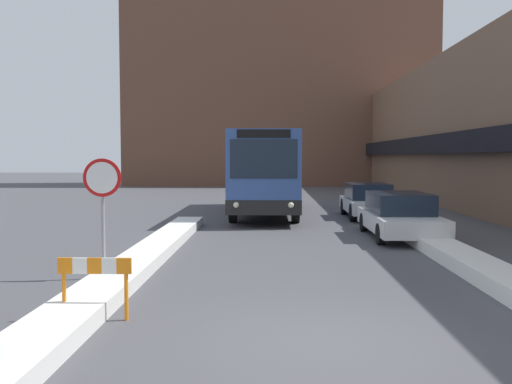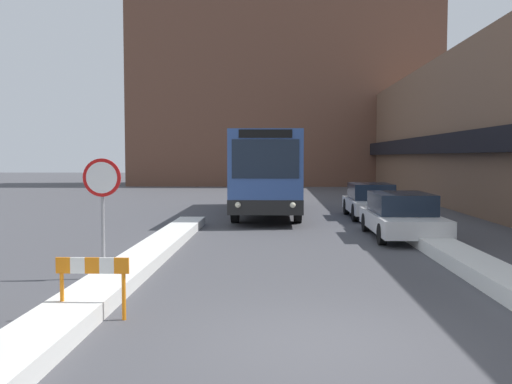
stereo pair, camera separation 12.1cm
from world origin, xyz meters
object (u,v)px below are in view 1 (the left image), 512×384
Objects in this scene: city_bus at (265,171)px; parked_car_front at (400,215)px; stop_sign at (102,192)px; parked_car_back at (368,200)px; construction_barricade at (95,276)px.

city_bus reaches higher than parked_car_front.
stop_sign is at bearing -140.00° from parked_car_front.
stop_sign is at bearing -121.81° from parked_car_back.
city_bus is 9.52× the size of construction_barricade.
stop_sign reaches higher than construction_barricade.
city_bus reaches higher than stop_sign.
parked_car_back is 13.77m from stop_sign.
parked_car_front is (4.14, -6.97, -1.16)m from city_bus.
city_bus is 2.28× the size of parked_car_front.
parked_car_back is 3.84× the size of construction_barricade.
stop_sign is (-3.09, -13.05, -0.09)m from city_bus.
parked_car_front reaches higher than construction_barricade.
parked_car_front is 4.18× the size of construction_barricade.
stop_sign is 3.13m from construction_barricade.
parked_car_front is at bearing -59.29° from city_bus.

